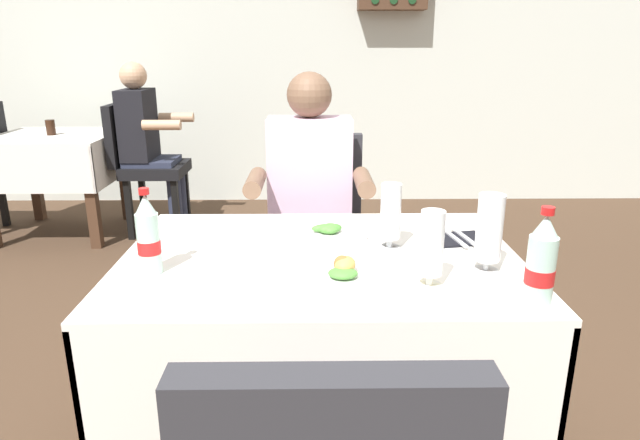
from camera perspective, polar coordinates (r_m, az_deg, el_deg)
back_wall at (r=5.00m, az=0.35°, el=19.35°), size 11.00×0.12×3.03m
main_dining_table at (r=1.75m, az=0.05°, el=-8.78°), size 1.21×0.87×0.75m
chair_far_diner_seat at (r=2.52m, az=-0.23°, el=-0.97°), size 0.44×0.50×0.97m
seated_diner_far at (r=2.37m, az=-1.06°, el=1.79°), size 0.50×0.46×1.26m
plate_near_camera at (r=1.51m, az=2.48°, el=-5.47°), size 0.23×0.23×0.06m
plate_far_diner at (r=1.84m, az=0.97°, el=-1.33°), size 0.26×0.26×0.05m
beer_glass_left at (r=1.71m, az=7.34°, el=0.53°), size 0.07×0.07×0.21m
beer_glass_middle at (r=1.59m, az=17.16°, el=-1.15°), size 0.07×0.07×0.22m
beer_glass_right at (r=1.45m, az=11.49°, el=-2.79°), size 0.07×0.07×0.21m
cola_bottle_primary at (r=1.59m, az=-17.41°, el=-1.68°), size 0.06×0.06×0.25m
cola_bottle_secondary at (r=1.42m, az=21.97°, el=-4.29°), size 0.07×0.07×0.25m
napkin_cutlery_set at (r=1.86m, az=14.25°, el=-1.90°), size 0.19×0.20×0.01m
background_dining_table at (r=4.51m, az=-25.64°, el=5.56°), size 0.84×0.80×0.75m
background_chair_right at (r=4.29m, az=-17.95°, el=5.90°), size 0.50×0.44×0.97m
background_patron at (r=4.25m, az=-17.51°, el=7.99°), size 0.46×0.50×1.26m
background_table_tumbler at (r=4.46m, az=-26.19°, el=8.63°), size 0.06×0.06×0.11m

